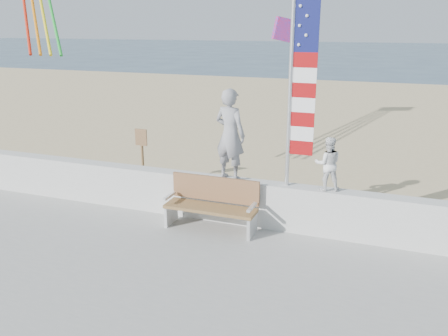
{
  "coord_description": "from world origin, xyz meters",
  "views": [
    {
      "loc": [
        3.27,
        -6.43,
        4.03
      ],
      "look_at": [
        0.2,
        1.8,
        1.35
      ],
      "focal_mm": 38.0,
      "sensor_mm": 36.0,
      "label": 1
    }
  ],
  "objects": [
    {
      "name": "bench",
      "position": [
        0.05,
        1.55,
        0.69
      ],
      "size": [
        1.8,
        0.57,
        1.0
      ],
      "color": "olive",
      "rests_on": "boardwalk"
    },
    {
      "name": "seawall",
      "position": [
        0.0,
        2.0,
        0.63
      ],
      "size": [
        30.0,
        0.35,
        0.9
      ],
      "primitive_type": "cube",
      "color": "silver",
      "rests_on": "boardwalk"
    },
    {
      "name": "sand",
      "position": [
        0.0,
        9.0,
        0.04
      ],
      "size": [
        90.0,
        40.0,
        0.08
      ],
      "primitive_type": "cube",
      "color": "#C9B386",
      "rests_on": "ground"
    },
    {
      "name": "sign",
      "position": [
        -2.68,
        3.62,
        0.94
      ],
      "size": [
        0.32,
        0.07,
        1.46
      ],
      "color": "olive",
      "rests_on": "sand"
    },
    {
      "name": "flag",
      "position": [
        1.53,
        2.0,
        2.99
      ],
      "size": [
        0.5,
        0.08,
        3.5
      ],
      "color": "silver",
      "rests_on": "seawall"
    },
    {
      "name": "adult",
      "position": [
        0.25,
        2.0,
        1.98
      ],
      "size": [
        0.74,
        0.58,
        1.79
      ],
      "primitive_type": "imported",
      "rotation": [
        0.0,
        0.0,
        2.88
      ],
      "color": "gray",
      "rests_on": "seawall"
    },
    {
      "name": "child",
      "position": [
        2.15,
        2.0,
        1.58
      ],
      "size": [
        0.57,
        0.5,
        1.0
      ],
      "primitive_type": "imported",
      "rotation": [
        0.0,
        0.0,
        3.42
      ],
      "color": "white",
      "rests_on": "seawall"
    },
    {
      "name": "ground",
      "position": [
        0.0,
        0.0,
        0.0
      ],
      "size": [
        220.0,
        220.0,
        0.0
      ],
      "primitive_type": "plane",
      "color": "#2D455A",
      "rests_on": "ground"
    },
    {
      "name": "parafoil_kite",
      "position": [
        0.86,
        4.65,
        3.85
      ],
      "size": [
        0.99,
        0.68,
        0.68
      ],
      "color": "red",
      "rests_on": "ground"
    }
  ]
}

